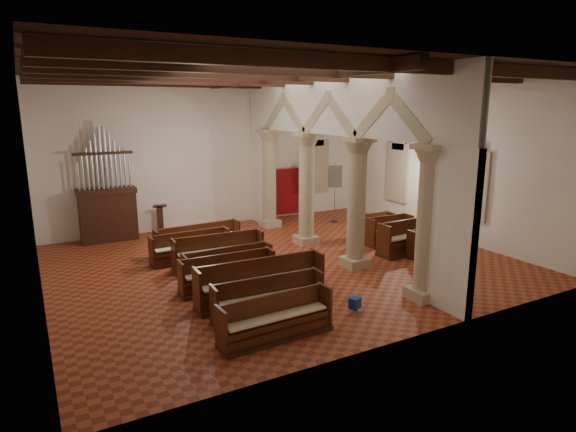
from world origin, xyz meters
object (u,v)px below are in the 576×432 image
at_px(pipe_organ, 107,205).
at_px(lectern, 160,221).
at_px(processional_banner, 335,203).
at_px(nave_pew_0, 276,324).
at_px(aisle_pew_0, 431,247).

height_order(pipe_organ, lectern, pipe_organ).
distance_m(lectern, processional_banner, 7.40).
bearing_deg(nave_pew_0, lectern, 87.73).
height_order(pipe_organ, processional_banner, pipe_organ).
height_order(lectern, processional_banner, processional_banner).
relative_size(lectern, aisle_pew_0, 0.71).
relative_size(pipe_organ, aisle_pew_0, 2.51).
bearing_deg(aisle_pew_0, processional_banner, 92.37).
xyz_separation_m(pipe_organ, nave_pew_0, (1.89, -10.09, -1.05)).
bearing_deg(nave_pew_0, pipe_organ, 98.61).
xyz_separation_m(lectern, processional_banner, (7.20, -1.66, 0.32)).
relative_size(pipe_organ, lectern, 3.52).
bearing_deg(pipe_organ, aisle_pew_0, -38.89).
relative_size(nave_pew_0, aisle_pew_0, 1.51).
bearing_deg(pipe_organ, processional_banner, -10.35).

